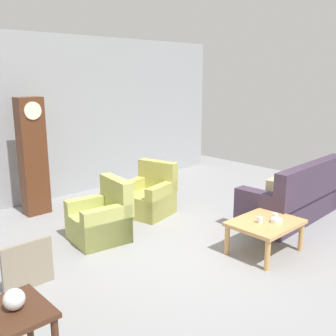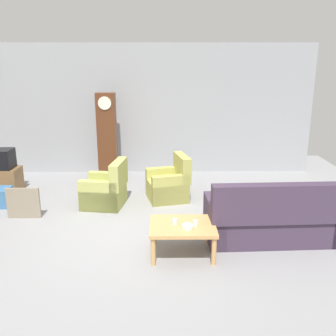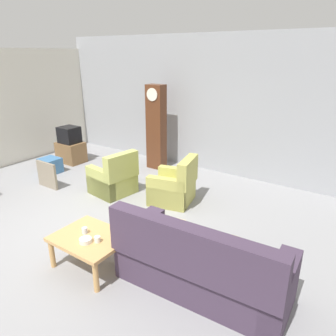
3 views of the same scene
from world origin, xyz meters
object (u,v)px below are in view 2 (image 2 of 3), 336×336
(coffee_table_wood, at_px, (183,229))
(tv_crt, at_px, (1,159))
(tv_stand_cabinet, at_px, (4,180))
(bowl_white_stacked, at_px, (188,227))
(cup_blue_rimmed, at_px, (175,222))
(couch_floral, at_px, (274,220))
(armchair_olive_far, at_px, (169,185))
(framed_picture_leaning, at_px, (23,203))
(cup_white_porcelain, at_px, (195,223))
(armchair_olive_near, at_px, (106,191))
(grandfather_clock, at_px, (107,137))

(coffee_table_wood, bearing_deg, tv_crt, 143.74)
(coffee_table_wood, distance_m, tv_stand_cabinet, 4.67)
(bowl_white_stacked, bearing_deg, cup_blue_rimmed, 140.52)
(couch_floral, relative_size, tv_crt, 4.45)
(tv_crt, relative_size, cup_blue_rimmed, 5.74)
(armchair_olive_far, bearing_deg, bowl_white_stacked, -84.70)
(tv_stand_cabinet, xyz_separation_m, cup_blue_rimmed, (3.65, -2.75, 0.24))
(tv_crt, xyz_separation_m, cup_blue_rimmed, (3.65, -2.75, -0.24))
(couch_floral, relative_size, cup_blue_rimmed, 25.54)
(cup_blue_rimmed, bearing_deg, couch_floral, 13.90)
(tv_crt, height_order, framed_picture_leaning, tv_crt)
(bowl_white_stacked, bearing_deg, armchair_olive_far, 95.30)
(tv_stand_cabinet, bearing_deg, cup_white_porcelain, -35.34)
(coffee_table_wood, bearing_deg, armchair_olive_far, 94.03)
(armchair_olive_near, relative_size, tv_stand_cabinet, 1.35)
(armchair_olive_near, distance_m, tv_crt, 2.53)
(tv_crt, bearing_deg, grandfather_clock, 23.71)
(coffee_table_wood, distance_m, framed_picture_leaning, 3.13)
(couch_floral, distance_m, coffee_table_wood, 1.51)
(couch_floral, xyz_separation_m, grandfather_clock, (-3.08, 3.30, 0.69))
(grandfather_clock, xyz_separation_m, framed_picture_leaning, (-1.20, -2.37, -0.75))
(framed_picture_leaning, height_order, cup_white_porcelain, framed_picture_leaning)
(tv_stand_cabinet, bearing_deg, grandfather_clock, 23.71)
(couch_floral, bearing_deg, coffee_table_wood, -164.49)
(cup_white_porcelain, bearing_deg, bowl_white_stacked, -141.00)
(armchair_olive_far, distance_m, coffee_table_wood, 2.31)
(grandfather_clock, bearing_deg, tv_stand_cabinet, -156.29)
(coffee_table_wood, xyz_separation_m, bowl_white_stacked, (0.06, -0.13, 0.10))
(couch_floral, xyz_separation_m, coffee_table_wood, (-1.46, -0.40, 0.04))
(armchair_olive_near, xyz_separation_m, bowl_white_stacked, (1.48, -2.07, 0.19))
(grandfather_clock, bearing_deg, framed_picture_leaning, -116.91)
(grandfather_clock, height_order, tv_crt, grandfather_clock)
(tv_stand_cabinet, xyz_separation_m, tv_crt, (0.00, 0.00, 0.48))
(grandfather_clock, distance_m, tv_stand_cabinet, 2.47)
(grandfather_clock, relative_size, cup_blue_rimmed, 24.75)
(couch_floral, height_order, bowl_white_stacked, couch_floral)
(armchair_olive_far, height_order, cup_white_porcelain, armchair_olive_far)
(armchair_olive_near, bearing_deg, tv_stand_cabinet, 160.56)
(tv_stand_cabinet, bearing_deg, coffee_table_wood, -36.26)
(cup_white_porcelain, bearing_deg, grandfather_clock, 115.75)
(coffee_table_wood, bearing_deg, tv_stand_cabinet, 143.74)
(armchair_olive_near, distance_m, grandfather_clock, 1.93)
(tv_crt, distance_m, framed_picture_leaning, 1.77)
(cup_white_porcelain, bearing_deg, couch_floral, 19.09)
(couch_floral, bearing_deg, bowl_white_stacked, -158.91)
(tv_stand_cabinet, distance_m, cup_white_porcelain, 4.85)
(grandfather_clock, distance_m, tv_crt, 2.36)
(armchair_olive_far, height_order, bowl_white_stacked, armchair_olive_far)
(tv_stand_cabinet, relative_size, cup_white_porcelain, 8.57)
(couch_floral, xyz_separation_m, armchair_olive_near, (-2.87, 1.53, -0.05))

